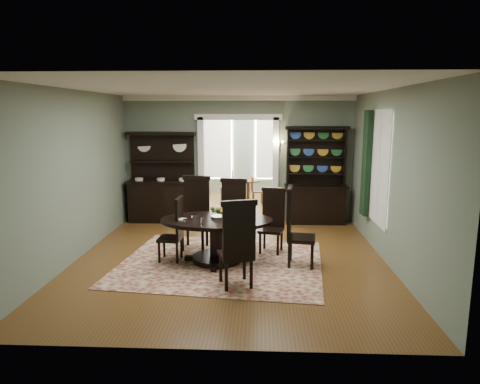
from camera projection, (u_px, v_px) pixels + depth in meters
The scene contains 19 objects.
room at pixel (230, 172), 7.45m from camera, with size 5.51×6.01×3.01m.
parlor at pixel (242, 149), 12.85m from camera, with size 3.51×3.50×3.01m.
doorway_trim at pixel (238, 154), 10.35m from camera, with size 2.08×0.25×2.57m.
right_window at pixel (373, 166), 8.19m from camera, with size 0.15×1.47×2.12m.
wall_sconce at pixel (278, 143), 10.10m from camera, with size 0.27×0.21×0.21m.
rug at pixel (221, 263), 7.50m from camera, with size 3.46×2.90×0.01m, color maroon.
dining_table at pixel (217, 232), 7.49m from camera, with size 1.97×1.83×0.77m.
centerpiece at pixel (218, 215), 7.47m from camera, with size 1.31×0.84×0.22m.
chair_far_left at pixel (196, 210), 8.27m from camera, with size 0.56×0.54×1.40m.
chair_far_mid at pixel (233, 212), 8.24m from camera, with size 0.58×0.56×1.36m.
chair_far_right at pixel (273, 218), 8.06m from camera, with size 0.54×0.52×1.21m.
chair_end_left at pixel (175, 228), 7.50m from camera, with size 0.43×0.45×1.15m.
chair_end_right at pixel (295, 225), 7.27m from camera, with size 0.54×0.56×1.37m.
chair_near at pixel (238, 242), 6.27m from camera, with size 0.63×0.61×1.37m.
sideboard at pixel (162, 190), 10.34m from camera, with size 1.64×0.60×2.16m.
welsh_dresser at pixel (315, 188), 10.16m from camera, with size 1.47×0.55×2.30m.
parlor_table at pixel (248, 188), 12.43m from camera, with size 0.75×0.75×0.69m.
parlor_chair_left at pixel (228, 186), 12.48m from camera, with size 0.40×0.40×0.95m.
parlor_chair_right at pixel (256, 190), 12.13m from camera, with size 0.37×0.36×0.85m.
Camera 1 is at (0.51, -7.33, 2.59)m, focal length 32.00 mm.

